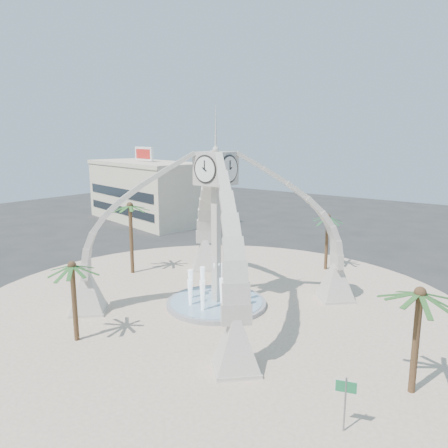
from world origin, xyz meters
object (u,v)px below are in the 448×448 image
Objects in this scene: fountain at (216,302)px; palm_east at (420,294)px; clock_tower at (216,227)px; street_sign at (346,394)px; palm_west at (130,207)px; palm_north at (328,217)px; palm_south at (72,267)px.

palm_east is (15.82, -3.26, 5.23)m from fountain.
street_sign is (14.20, -8.49, -4.53)m from clock_tower.
palm_east is at bearing 53.62° from street_sign.
palm_west is 1.22× the size of palm_north.
fountain is 16.98m from palm_east.
fountain is at bearing 90.00° from clock_tower.
palm_west reaches higher than palm_north.
fountain is 1.36× the size of palm_south.
street_sign is (11.40, -23.05, -3.51)m from palm_north.
fountain is at bearing -100.88° from palm_north.
palm_south is at bearing -108.87° from clock_tower.
palm_west is at bearing 124.76° from palm_south.
palm_south is at bearing -55.24° from palm_west.
street_sign is (-1.62, -5.23, -3.56)m from palm_east.
palm_east is 1.02× the size of palm_north.
palm_north is (14.85, 12.85, -1.28)m from palm_west.
clock_tower is 6.56× the size of street_sign.
clock_tower is 2.24× the size of fountain.
clock_tower is 14.86m from palm_north.
palm_west is 1.29× the size of palm_south.
palm_south is at bearing -159.57° from palm_east.
clock_tower is at bearing 71.13° from palm_south.
palm_north is at bearing 40.86° from palm_west.
palm_west is 14.94m from palm_south.
palm_west reaches higher than street_sign.
palm_north is at bearing 75.70° from palm_south.
palm_west is 19.68m from palm_north.
palm_east reaches higher than fountain.
palm_west is at bearing 139.62° from street_sign.
clock_tower is 2.36× the size of palm_west.
street_sign is at bearing -21.25° from palm_west.
palm_east is at bearing -10.12° from palm_west.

